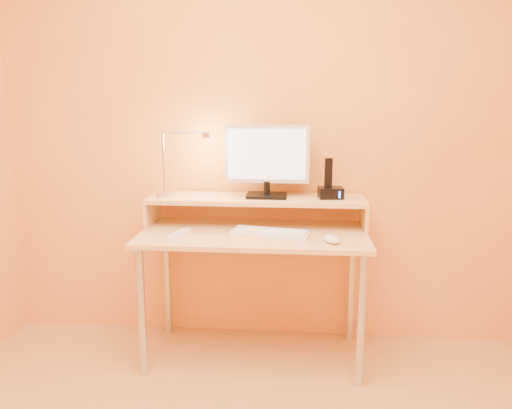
# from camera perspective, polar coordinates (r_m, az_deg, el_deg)

# --- Properties ---
(wall_back) EXTENTS (3.00, 0.04, 2.50)m
(wall_back) POSITION_cam_1_polar(r_m,az_deg,el_deg) (2.90, 0.33, 8.70)
(wall_back) COLOR #F0A349
(wall_back) RESTS_ON floor
(desk_leg_fl) EXTENTS (0.04, 0.04, 0.69)m
(desk_leg_fl) POSITION_cam_1_polar(r_m,az_deg,el_deg) (2.67, -12.86, -11.92)
(desk_leg_fl) COLOR silver
(desk_leg_fl) RESTS_ON floor
(desk_leg_fr) EXTENTS (0.04, 0.04, 0.69)m
(desk_leg_fr) POSITION_cam_1_polar(r_m,az_deg,el_deg) (2.57, 11.85, -12.84)
(desk_leg_fr) COLOR silver
(desk_leg_fr) RESTS_ON floor
(desk_leg_bl) EXTENTS (0.04, 0.04, 0.69)m
(desk_leg_bl) POSITION_cam_1_polar(r_m,az_deg,el_deg) (3.11, -10.05, -8.29)
(desk_leg_bl) COLOR silver
(desk_leg_bl) RESTS_ON floor
(desk_leg_br) EXTENTS (0.04, 0.04, 0.69)m
(desk_leg_br) POSITION_cam_1_polar(r_m,az_deg,el_deg) (3.03, 10.75, -8.90)
(desk_leg_br) COLOR silver
(desk_leg_br) RESTS_ON floor
(desk_lower) EXTENTS (1.20, 0.60, 0.02)m
(desk_lower) POSITION_cam_1_polar(r_m,az_deg,el_deg) (2.67, -0.25, -3.38)
(desk_lower) COLOR #EEC072
(desk_lower) RESTS_ON floor
(shelf_riser_left) EXTENTS (0.02, 0.30, 0.14)m
(shelf_riser_left) POSITION_cam_1_polar(r_m,az_deg,el_deg) (2.91, -11.65, -0.75)
(shelf_riser_left) COLOR #EEC072
(shelf_riser_left) RESTS_ON desk_lower
(shelf_riser_right) EXTENTS (0.02, 0.30, 0.14)m
(shelf_riser_right) POSITION_cam_1_polar(r_m,az_deg,el_deg) (2.81, 12.12, -1.21)
(shelf_riser_right) COLOR #EEC072
(shelf_riser_right) RESTS_ON desk_lower
(desk_shelf) EXTENTS (1.20, 0.30, 0.02)m
(desk_shelf) POSITION_cam_1_polar(r_m,az_deg,el_deg) (2.78, 0.03, 0.61)
(desk_shelf) COLOR #EEC072
(desk_shelf) RESTS_ON desk_lower
(monitor_foot) EXTENTS (0.22, 0.16, 0.02)m
(monitor_foot) POSITION_cam_1_polar(r_m,az_deg,el_deg) (2.77, 1.23, 1.03)
(monitor_foot) COLOR black
(monitor_foot) RESTS_ON desk_shelf
(monitor_neck) EXTENTS (0.04, 0.04, 0.07)m
(monitor_neck) POSITION_cam_1_polar(r_m,az_deg,el_deg) (2.77, 1.24, 1.92)
(monitor_neck) COLOR black
(monitor_neck) RESTS_ON monitor_foot
(monitor_panel) EXTENTS (0.46, 0.04, 0.32)m
(monitor_panel) POSITION_cam_1_polar(r_m,az_deg,el_deg) (2.75, 1.27, 5.76)
(monitor_panel) COLOR silver
(monitor_panel) RESTS_ON monitor_neck
(monitor_back) EXTENTS (0.42, 0.02, 0.27)m
(monitor_back) POSITION_cam_1_polar(r_m,az_deg,el_deg) (2.77, 1.30, 5.81)
(monitor_back) COLOR black
(monitor_back) RESTS_ON monitor_panel
(monitor_screen) EXTENTS (0.42, 0.01, 0.27)m
(monitor_screen) POSITION_cam_1_polar(r_m,az_deg,el_deg) (2.73, 1.24, 5.72)
(monitor_screen) COLOR silver
(monitor_screen) RESTS_ON monitor_panel
(lamp_base) EXTENTS (0.10, 0.10, 0.02)m
(lamp_base) POSITION_cam_1_polar(r_m,az_deg,el_deg) (2.84, -10.30, 1.16)
(lamp_base) COLOR silver
(lamp_base) RESTS_ON desk_shelf
(lamp_post) EXTENTS (0.01, 0.01, 0.33)m
(lamp_post) POSITION_cam_1_polar(r_m,az_deg,el_deg) (2.81, -10.43, 4.71)
(lamp_post) COLOR silver
(lamp_post) RESTS_ON lamp_base
(lamp_arm) EXTENTS (0.24, 0.01, 0.01)m
(lamp_arm) POSITION_cam_1_polar(r_m,az_deg,el_deg) (2.77, -8.14, 8.11)
(lamp_arm) COLOR silver
(lamp_arm) RESTS_ON lamp_post
(lamp_head) EXTENTS (0.04, 0.04, 0.03)m
(lamp_head) POSITION_cam_1_polar(r_m,az_deg,el_deg) (2.74, -5.66, 7.83)
(lamp_head) COLOR silver
(lamp_head) RESTS_ON lamp_arm
(lamp_bulb) EXTENTS (0.03, 0.03, 0.00)m
(lamp_bulb) POSITION_cam_1_polar(r_m,az_deg,el_deg) (2.74, -5.65, 7.49)
(lamp_bulb) COLOR #FFEAC6
(lamp_bulb) RESTS_ON lamp_head
(phone_dock) EXTENTS (0.14, 0.12, 0.06)m
(phone_dock) POSITION_cam_1_polar(r_m,az_deg,el_deg) (2.77, 8.47, 1.32)
(phone_dock) COLOR black
(phone_dock) RESTS_ON desk_shelf
(phone_handset) EXTENTS (0.04, 0.03, 0.16)m
(phone_handset) POSITION_cam_1_polar(r_m,az_deg,el_deg) (2.75, 8.23, 3.58)
(phone_handset) COLOR black
(phone_handset) RESTS_ON phone_dock
(phone_led) EXTENTS (0.01, 0.00, 0.04)m
(phone_led) POSITION_cam_1_polar(r_m,az_deg,el_deg) (2.72, 9.48, 1.11)
(phone_led) COLOR #2181F6
(phone_led) RESTS_ON phone_dock
(keyboard) EXTENTS (0.42, 0.20, 0.02)m
(keyboard) POSITION_cam_1_polar(r_m,az_deg,el_deg) (2.59, 1.62, -3.34)
(keyboard) COLOR white
(keyboard) RESTS_ON desk_lower
(mouse) EXTENTS (0.11, 0.13, 0.04)m
(mouse) POSITION_cam_1_polar(r_m,az_deg,el_deg) (2.49, 8.57, -3.88)
(mouse) COLOR silver
(mouse) RESTS_ON desk_lower
(remote_control) EXTENTS (0.09, 0.19, 0.02)m
(remote_control) POSITION_cam_1_polar(r_m,az_deg,el_deg) (2.61, -8.68, -3.39)
(remote_control) COLOR white
(remote_control) RESTS_ON desk_lower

